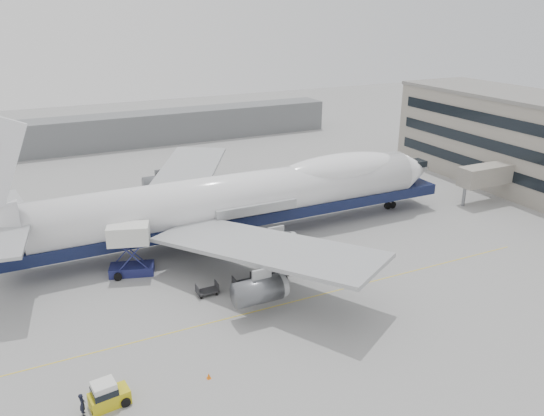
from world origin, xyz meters
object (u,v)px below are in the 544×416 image
airliner (244,197)px  ground_worker (82,404)px  catering_truck (130,247)px  baggage_tug (107,395)px

airliner → ground_worker: 35.54m
airliner → catering_truck: size_ratio=10.98×
airliner → baggage_tug: 34.16m
catering_truck → baggage_tug: 22.28m
catering_truck → ground_worker: (-8.19, -21.41, -2.49)m
airliner → ground_worker: (-24.14, -25.66, -4.67)m
airliner → catering_truck: (-15.95, -4.25, -2.18)m
baggage_tug → catering_truck: bearing=66.4°
baggage_tug → ground_worker: 1.88m
airliner → ground_worker: size_ratio=35.28×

